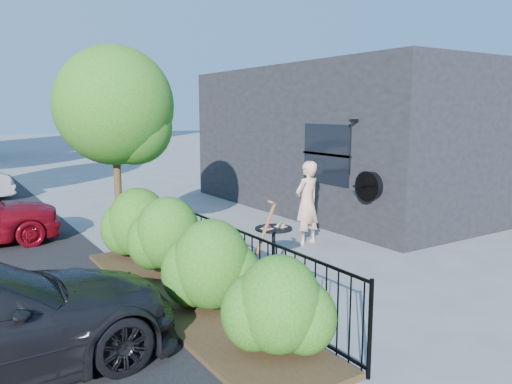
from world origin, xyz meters
TOP-DOWN VIEW (x-y plane):
  - ground at (0.00, 0.00)m, footprint 120.00×120.00m
  - shop_building at (5.50, 4.50)m, footprint 6.22×9.00m
  - fence at (-1.50, 0.00)m, footprint 0.05×6.05m
  - planting_bed at (-2.20, 0.00)m, footprint 1.30×6.00m
  - shrubs at (-2.10, 0.10)m, footprint 1.10×5.60m
  - patio_tree at (-2.24, 2.76)m, footprint 2.20×2.20m
  - cafe_table at (-0.36, 0.40)m, footprint 0.65×0.65m
  - woman at (1.34, 1.63)m, footprint 0.72×0.55m
  - shovel at (-1.26, -0.45)m, footprint 0.60×0.20m

SIDE VIEW (x-z plane):
  - ground at x=0.00m, z-range 0.00..0.00m
  - planting_bed at x=-2.20m, z-range 0.00..0.08m
  - fence at x=-1.50m, z-range 0.01..1.11m
  - cafe_table at x=-0.36m, z-range 0.13..1.00m
  - shovel at x=-1.26m, z-range -0.09..1.43m
  - shrubs at x=-2.10m, z-range 0.08..1.32m
  - woman at x=1.34m, z-range 0.00..1.77m
  - shop_building at x=5.50m, z-range 0.00..4.00m
  - patio_tree at x=-2.24m, z-range 0.79..4.73m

